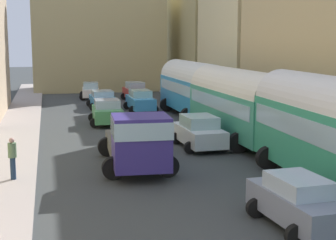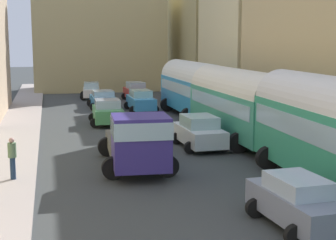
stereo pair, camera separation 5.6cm
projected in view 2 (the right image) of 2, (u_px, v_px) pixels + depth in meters
The scene contains 19 objects.
ground_plane at pixel (146, 135), 29.56m from camera, with size 154.00×154.00×0.00m, color #373B3B.
sidewalk_left at pixel (16, 139), 27.92m from camera, with size 2.50×70.00×0.14m, color #A29690.
sidewalk_right at pixel (263, 129), 31.17m from camera, with size 2.50×70.00×0.14m, color #B1A79E.
building_right_2 at pixel (324, 25), 30.87m from camera, with size 4.77×14.88×12.64m.
building_right_3 at pixel (244, 37), 43.90m from camera, with size 5.18×10.47×11.24m.
building_right_4 at pixel (199, 40), 56.47m from camera, with size 4.85×14.06×10.74m.
distant_church at pixel (99, 27), 54.45m from camera, with size 13.70×6.38×19.81m.
parked_bus_1 at pixel (324, 125), 19.16m from camera, with size 3.38×8.20×4.17m.
parked_bus_2 at pixel (238, 101), 27.84m from camera, with size 3.41×9.97×3.90m.
parked_bus_3 at pixel (193, 86), 36.50m from camera, with size 3.43×9.32×3.91m.
cargo_truck_0 at pixel (137, 141), 21.27m from camera, with size 3.32×7.04×2.54m.
car_0 at pixel (108, 112), 33.15m from camera, with size 2.45×3.77×1.64m.
car_1 at pixel (103, 99), 40.82m from camera, with size 2.43×3.80×1.44m.
car_2 at pixel (91, 91), 47.42m from camera, with size 2.27×3.87×1.52m.
car_3 at pixel (297, 202), 14.93m from camera, with size 2.26×3.87×1.56m.
car_4 at pixel (199, 132), 25.99m from camera, with size 2.41×4.01×1.66m.
car_5 at pixel (141, 101), 39.21m from camera, with size 2.27×4.25×1.64m.
car_6 at pixel (136, 92), 45.83m from camera, with size 2.31×3.77×1.69m.
pedestrian_1 at pixel (12, 157), 19.64m from camera, with size 0.38×0.38×1.77m.
Camera 2 is at (-5.36, -1.58, 5.49)m, focal length 54.82 mm.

